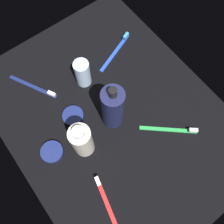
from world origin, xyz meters
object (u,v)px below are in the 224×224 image
(toothbrush_blue, at_px, (117,50))
(cream_tin_right, at_px, (52,152))
(toothbrush_red, at_px, (107,203))
(cream_tin_left, at_px, (73,116))
(deodorant_stick, at_px, (83,73))
(toothbrush_navy, at_px, (36,87))
(toothbrush_green, at_px, (172,130))
(bodywash_bottle, at_px, (82,141))
(lotion_bottle, at_px, (113,108))

(toothbrush_blue, height_order, cream_tin_right, toothbrush_blue)
(toothbrush_red, bearing_deg, cream_tin_left, 165.67)
(deodorant_stick, bearing_deg, toothbrush_blue, 100.71)
(toothbrush_navy, bearing_deg, toothbrush_blue, 81.71)
(toothbrush_blue, bearing_deg, toothbrush_green, -7.02)
(toothbrush_red, height_order, cream_tin_left, toothbrush_red)
(cream_tin_left, bearing_deg, toothbrush_red, -14.33)
(bodywash_bottle, height_order, cream_tin_right, bodywash_bottle)
(toothbrush_red, relative_size, cream_tin_right, 2.63)
(toothbrush_blue, relative_size, toothbrush_red, 0.97)
(deodorant_stick, xyz_separation_m, cream_tin_left, (0.09, -0.10, -0.04))
(bodywash_bottle, xyz_separation_m, toothbrush_red, (0.17, -0.04, -0.07))
(deodorant_stick, distance_m, toothbrush_green, 0.33)
(toothbrush_navy, height_order, cream_tin_right, toothbrush_navy)
(toothbrush_navy, relative_size, toothbrush_red, 0.93)
(cream_tin_right, bearing_deg, toothbrush_green, 63.78)
(toothbrush_blue, height_order, toothbrush_red, same)
(toothbrush_blue, relative_size, toothbrush_green, 1.21)
(deodorant_stick, distance_m, toothbrush_red, 0.40)
(toothbrush_navy, bearing_deg, deodorant_stick, 62.70)
(toothbrush_blue, bearing_deg, lotion_bottle, -40.25)
(toothbrush_green, height_order, cream_tin_left, toothbrush_green)
(lotion_bottle, bearing_deg, deodorant_stick, 178.07)
(bodywash_bottle, bearing_deg, cream_tin_right, -117.37)
(toothbrush_green, bearing_deg, toothbrush_blue, 172.98)
(deodorant_stick, height_order, toothbrush_navy, deodorant_stick)
(deodorant_stick, xyz_separation_m, toothbrush_green, (0.31, 0.12, -0.05))
(toothbrush_navy, distance_m, cream_tin_right, 0.23)
(bodywash_bottle, xyz_separation_m, toothbrush_blue, (-0.22, 0.29, -0.07))
(toothbrush_red, bearing_deg, toothbrush_green, 99.60)
(lotion_bottle, height_order, deodorant_stick, lotion_bottle)
(toothbrush_blue, relative_size, cream_tin_right, 2.56)
(lotion_bottle, xyz_separation_m, toothbrush_blue, (-0.20, 0.17, -0.08))
(cream_tin_left, bearing_deg, toothbrush_blue, 114.01)
(bodywash_bottle, relative_size, cream_tin_left, 2.54)
(toothbrush_navy, bearing_deg, cream_tin_left, 14.79)
(bodywash_bottle, xyz_separation_m, deodorant_stick, (-0.19, 0.13, -0.03))
(deodorant_stick, distance_m, cream_tin_right, 0.26)
(bodywash_bottle, distance_m, toothbrush_green, 0.28)
(bodywash_bottle, bearing_deg, cream_tin_left, 165.38)
(cream_tin_right, bearing_deg, bodywash_bottle, 62.63)
(deodorant_stick, bearing_deg, cream_tin_right, -56.57)
(lotion_bottle, relative_size, toothbrush_blue, 1.20)
(lotion_bottle, distance_m, cream_tin_left, 0.15)
(bodywash_bottle, bearing_deg, toothbrush_navy, -176.48)
(cream_tin_right, bearing_deg, toothbrush_navy, 161.84)
(toothbrush_red, bearing_deg, lotion_bottle, 139.07)
(cream_tin_left, height_order, cream_tin_right, cream_tin_left)
(lotion_bottle, bearing_deg, toothbrush_green, 41.17)
(toothbrush_green, height_order, toothbrush_red, same)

